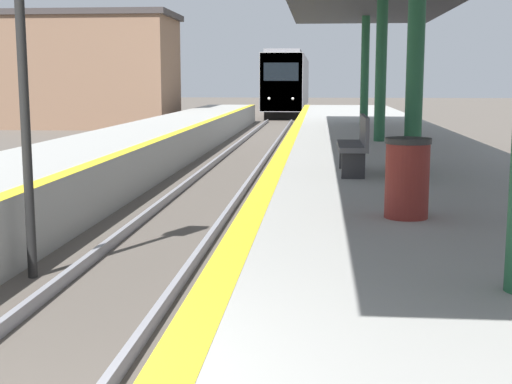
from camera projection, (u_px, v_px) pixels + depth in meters
The scene contains 5 objects.
train at pixel (289, 83), 54.36m from camera, with size 2.67×21.99×4.43m.
signal_near at pixel (20, 16), 8.62m from camera, with size 0.36×0.31×4.69m.
trash_bin at pixel (407, 178), 7.65m from camera, with size 0.49×0.49×0.86m.
bench at pixel (356, 143), 11.28m from camera, with size 0.44×1.54×0.92m.
station_building at pixel (93, 70), 37.70m from camera, with size 8.89×5.31×5.99m.
Camera 1 is at (2.39, -2.97, 2.51)m, focal length 50.00 mm.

